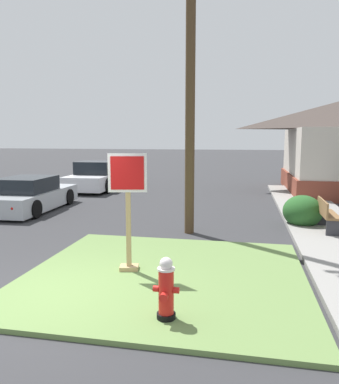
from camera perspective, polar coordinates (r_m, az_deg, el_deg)
ground_plane at (r=6.82m, az=-19.03°, el=-15.19°), size 160.00×160.00×0.00m
grass_corner_patch at (r=7.38m, az=-0.70°, el=-12.56°), size 5.28×4.99×0.08m
sidewalk_strip at (r=11.97m, az=22.64°, el=-4.95°), size 2.20×18.73×0.12m
fire_hydrant at (r=5.53m, az=-0.53°, el=-14.66°), size 0.38×0.34×0.91m
stop_sign at (r=7.29m, az=-6.30°, el=-3.30°), size 0.73×0.34×2.29m
manhole_cover at (r=8.63m, az=-11.72°, el=-9.85°), size 0.70×0.70×0.02m
parked_sedan_silver at (r=14.73m, az=-20.45°, el=-0.55°), size 2.09×4.37×1.25m
pickup_truck_white at (r=20.05m, az=-10.52°, el=2.26°), size 2.17×5.58×1.48m
street_bench at (r=11.26m, az=22.80°, el=-3.05°), size 0.43×1.42×0.85m
utility_pole at (r=10.61m, az=3.23°, el=21.27°), size 1.87×0.26×9.57m
shrub_by_curb at (r=11.90m, az=19.58°, el=-2.78°), size 1.15×1.15×0.97m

